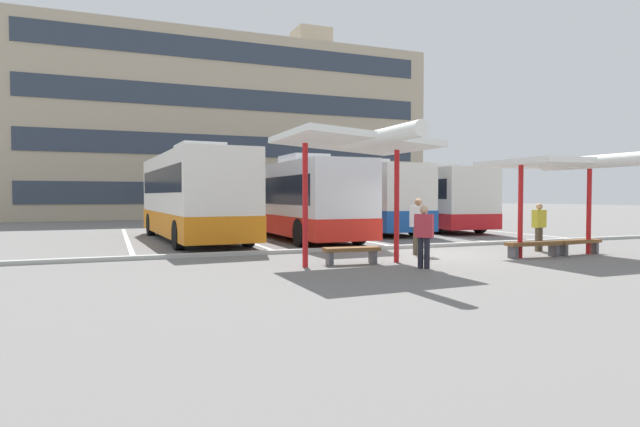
{
  "coord_description": "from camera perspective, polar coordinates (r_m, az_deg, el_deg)",
  "views": [
    {
      "loc": [
        -9.31,
        -13.46,
        1.81
      ],
      "look_at": [
        -2.32,
        4.06,
        1.16
      ],
      "focal_mm": 29.47,
      "sensor_mm": 36.0,
      "label": 1
    }
  ],
  "objects": [
    {
      "name": "bench_1",
      "position": [
        16.54,
        22.19,
        -3.28
      ],
      "size": [
        1.76,
        0.54,
        0.45
      ],
      "color": "brown",
      "rests_on": "ground"
    },
    {
      "name": "ground_plane",
      "position": [
        16.47,
        12.89,
        -4.38
      ],
      "size": [
        160.0,
        160.0,
        0.0
      ],
      "primitive_type": "plane",
      "color": "slate"
    },
    {
      "name": "waiting_shelter_1",
      "position": [
        16.99,
        24.96,
        4.77
      ],
      "size": [
        3.68,
        4.75,
        2.91
      ],
      "color": "red",
      "rests_on": "ground"
    },
    {
      "name": "lane_stripe_1",
      "position": [
        23.45,
        -9.5,
        -2.47
      ],
      "size": [
        0.16,
        14.0,
        0.01
      ],
      "primitive_type": "cube",
      "color": "white",
      "rests_on": "ground"
    },
    {
      "name": "lane_stripe_3",
      "position": [
        26.69,
        9.14,
        -1.93
      ],
      "size": [
        0.16,
        14.0,
        0.01
      ],
      "primitive_type": "cube",
      "color": "white",
      "rests_on": "ground"
    },
    {
      "name": "coach_bus_0",
      "position": [
        21.58,
        -13.62,
        1.71
      ],
      "size": [
        3.22,
        10.31,
        3.75
      ],
      "color": "silver",
      "rests_on": "ground"
    },
    {
      "name": "coach_bus_2",
      "position": [
        26.79,
        3.45,
        1.56
      ],
      "size": [
        2.95,
        11.2,
        3.53
      ],
      "color": "silver",
      "rests_on": "ground"
    },
    {
      "name": "waiting_passenger_0",
      "position": [
        18.4,
        22.68,
        -1.06
      ],
      "size": [
        0.47,
        0.28,
        1.55
      ],
      "color": "brown",
      "rests_on": "ground"
    },
    {
      "name": "coach_bus_1",
      "position": [
        22.71,
        -3.1,
        1.4
      ],
      "size": [
        2.64,
        11.65,
        3.44
      ],
      "color": "silver",
      "rests_on": "ground"
    },
    {
      "name": "lane_stripe_4",
      "position": [
        29.16,
        16.51,
        -1.65
      ],
      "size": [
        0.16,
        14.0,
        0.01
      ],
      "primitive_type": "cube",
      "color": "white",
      "rests_on": "ground"
    },
    {
      "name": "waiting_passenger_2",
      "position": [
        13.21,
        11.22,
        -2.07
      ],
      "size": [
        0.47,
        0.47,
        1.56
      ],
      "color": "black",
      "rests_on": "ground"
    },
    {
      "name": "lane_stripe_2",
      "position": [
        24.74,
        0.43,
        -2.21
      ],
      "size": [
        0.16,
        14.0,
        0.01
      ],
      "primitive_type": "cube",
      "color": "white",
      "rests_on": "ground"
    },
    {
      "name": "platform_kerb",
      "position": [
        18.19,
        9.19,
        -3.57
      ],
      "size": [
        44.0,
        0.24,
        0.12
      ],
      "primitive_type": "cube",
      "color": "#ADADA8",
      "rests_on": "ground"
    },
    {
      "name": "lane_stripe_0",
      "position": [
        22.93,
        -20.22,
        -2.66
      ],
      "size": [
        0.16,
        14.0,
        0.01
      ],
      "primitive_type": "cube",
      "color": "white",
      "rests_on": "ground"
    },
    {
      "name": "waiting_passenger_1",
      "position": [
        16.19,
        10.62,
        -0.92
      ],
      "size": [
        0.52,
        0.5,
        1.72
      ],
      "color": "brown",
      "rests_on": "ground"
    },
    {
      "name": "coach_bus_3",
      "position": [
        28.89,
        11.1,
        1.54
      ],
      "size": [
        3.66,
        10.73,
        3.47
      ],
      "color": "silver",
      "rests_on": "ground"
    },
    {
      "name": "waiting_shelter_0",
      "position": [
        13.49,
        4.08,
        7.52
      ],
      "size": [
        3.63,
        4.89,
        3.4
      ],
      "color": "red",
      "rests_on": "ground"
    },
    {
      "name": "bench_2",
      "position": [
        17.88,
        26.2,
        -2.95
      ],
      "size": [
        1.78,
        0.61,
        0.45
      ],
      "color": "brown",
      "rests_on": "ground"
    },
    {
      "name": "terminal_building",
      "position": [
        47.99,
        -10.48,
        8.54
      ],
      "size": [
        33.62,
        12.68,
        17.37
      ],
      "color": "tan",
      "rests_on": "ground"
    },
    {
      "name": "bench_0",
      "position": [
        13.81,
        3.44,
        -4.17
      ],
      "size": [
        1.53,
        0.56,
        0.45
      ],
      "color": "brown",
      "rests_on": "ground"
    }
  ]
}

